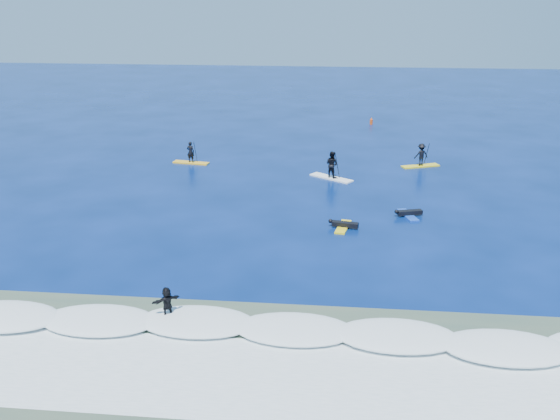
# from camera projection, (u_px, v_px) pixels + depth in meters

# --- Properties ---
(ground) EXTENTS (160.00, 160.00, 0.00)m
(ground) POSITION_uv_depth(u_px,v_px,m) (290.00, 239.00, 34.14)
(ground) COLOR #031846
(ground) RESTS_ON ground
(shallow_water) EXTENTS (90.00, 13.00, 0.01)m
(shallow_water) POSITION_uv_depth(u_px,v_px,m) (255.00, 395.00, 21.02)
(shallow_water) COLOR #394E40
(shallow_water) RESTS_ON ground
(breaking_wave) EXTENTS (40.00, 6.00, 0.30)m
(breaking_wave) POSITION_uv_depth(u_px,v_px,m) (269.00, 334.00, 24.77)
(breaking_wave) COLOR white
(breaking_wave) RESTS_ON ground
(whitewater) EXTENTS (34.00, 5.00, 0.02)m
(whitewater) POSITION_uv_depth(u_px,v_px,m) (259.00, 378.00, 21.96)
(whitewater) COLOR silver
(whitewater) RESTS_ON ground
(sup_paddler_left) EXTENTS (2.92, 1.17, 2.00)m
(sup_paddler_left) POSITION_uv_depth(u_px,v_px,m) (191.00, 156.00, 48.66)
(sup_paddler_left) COLOR yellow
(sup_paddler_left) RESTS_ON ground
(sup_paddler_center) EXTENTS (3.22, 2.57, 2.34)m
(sup_paddler_center) POSITION_uv_depth(u_px,v_px,m) (332.00, 167.00, 44.65)
(sup_paddler_center) COLOR white
(sup_paddler_center) RESTS_ON ground
(sup_paddler_right) EXTENTS (3.03, 1.79, 2.08)m
(sup_paddler_right) POSITION_uv_depth(u_px,v_px,m) (421.00, 156.00, 47.68)
(sup_paddler_right) COLOR yellow
(sup_paddler_right) RESTS_ON ground
(prone_paddler_near) EXTENTS (1.74, 2.26, 0.46)m
(prone_paddler_near) POSITION_uv_depth(u_px,v_px,m) (343.00, 225.00, 35.66)
(prone_paddler_near) COLOR yellow
(prone_paddler_near) RESTS_ON ground
(prone_paddler_far) EXTENTS (1.72, 2.26, 0.46)m
(prone_paddler_far) POSITION_uv_depth(u_px,v_px,m) (408.00, 214.00, 37.50)
(prone_paddler_far) COLOR #1845B7
(prone_paddler_far) RESTS_ON ground
(wave_surfer) EXTENTS (1.84, 1.60, 1.40)m
(wave_surfer) POSITION_uv_depth(u_px,v_px,m) (167.00, 304.00, 25.42)
(wave_surfer) COLOR silver
(wave_surfer) RESTS_ON breaking_wave
(marker_buoy) EXTENTS (0.31, 0.31, 0.74)m
(marker_buoy) POSITION_uv_depth(u_px,v_px,m) (371.00, 121.00, 62.67)
(marker_buoy) COLOR #D64613
(marker_buoy) RESTS_ON ground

